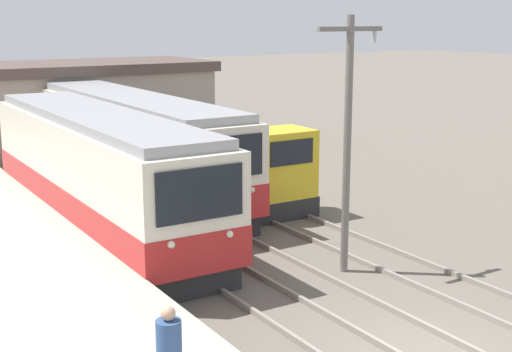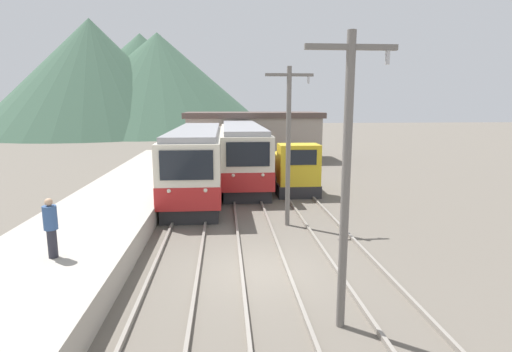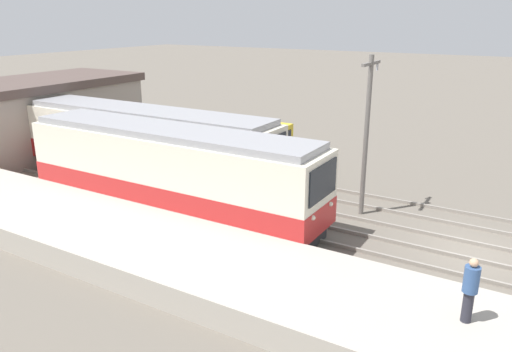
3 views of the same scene
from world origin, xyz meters
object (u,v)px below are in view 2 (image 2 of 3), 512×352
at_px(commuter_train_left, 198,163).
at_px(catenary_mast_mid, 289,141).
at_px(catenary_mast_near, 346,174).
at_px(commuter_train_center, 242,155).
at_px(shunting_locomotive, 294,171).
at_px(person_on_platform, 51,226).

height_order(commuter_train_left, catenary_mast_mid, catenary_mast_mid).
height_order(commuter_train_left, catenary_mast_near, catenary_mast_near).
xyz_separation_m(commuter_train_center, shunting_locomotive, (3.00, -3.85, -0.57)).
xyz_separation_m(shunting_locomotive, catenary_mast_mid, (-1.49, -7.02, 2.49)).
xyz_separation_m(shunting_locomotive, catenary_mast_near, (-1.49, -15.13, 2.49)).
height_order(commuter_train_left, person_on_platform, commuter_train_left).
distance_m(commuter_train_center, catenary_mast_mid, 11.14).
bearing_deg(shunting_locomotive, catenary_mast_mid, -102.00).
relative_size(commuter_train_center, shunting_locomotive, 2.79).
relative_size(commuter_train_left, commuter_train_center, 0.95).
bearing_deg(commuter_train_center, commuter_train_left, -125.58).
xyz_separation_m(catenary_mast_mid, person_on_platform, (-7.65, -5.40, -1.86)).
bearing_deg(commuter_train_left, shunting_locomotive, 0.59).
distance_m(commuter_train_left, commuter_train_center, 4.81).
xyz_separation_m(commuter_train_left, commuter_train_center, (2.80, 3.91, -0.00)).
height_order(shunting_locomotive, catenary_mast_near, catenary_mast_near).
distance_m(commuter_train_center, person_on_platform, 17.39).
relative_size(shunting_locomotive, catenary_mast_mid, 0.78).
bearing_deg(catenary_mast_near, person_on_platform, 160.47).
relative_size(catenary_mast_near, catenary_mast_mid, 1.00).
distance_m(shunting_locomotive, catenary_mast_near, 15.41).
bearing_deg(commuter_train_center, shunting_locomotive, -52.11).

